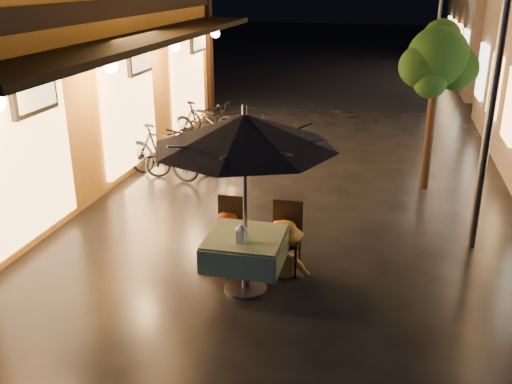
% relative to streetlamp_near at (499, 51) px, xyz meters
% --- Properties ---
extents(ground, '(90.00, 90.00, 0.00)m').
position_rel_streetlamp_near_xyz_m(ground, '(-3.00, -2.00, -2.92)').
color(ground, black).
rests_on(ground, ground).
extents(street_tree, '(1.43, 1.20, 3.15)m').
position_rel_streetlamp_near_xyz_m(street_tree, '(-0.59, 2.51, -0.50)').
color(street_tree, black).
rests_on(street_tree, ground).
extents(streetlamp_near, '(0.36, 0.36, 4.23)m').
position_rel_streetlamp_near_xyz_m(streetlamp_near, '(0.00, 0.00, 0.00)').
color(streetlamp_near, '#59595E').
rests_on(streetlamp_near, ground).
extents(streetlamp_far, '(0.36, 0.36, 4.23)m').
position_rel_streetlamp_near_xyz_m(streetlamp_far, '(0.00, 12.00, 0.00)').
color(streetlamp_far, '#59595E').
rests_on(streetlamp_far, ground).
extents(cafe_table, '(0.99, 0.99, 0.78)m').
position_rel_streetlamp_near_xyz_m(cafe_table, '(-3.04, -2.02, -2.33)').
color(cafe_table, '#59595E').
rests_on(cafe_table, ground).
extents(patio_umbrella, '(2.27, 2.27, 2.46)m').
position_rel_streetlamp_near_xyz_m(patio_umbrella, '(-3.04, -2.02, -0.77)').
color(patio_umbrella, '#59595E').
rests_on(patio_umbrella, ground).
extents(cafe_chair_left, '(0.42, 0.42, 0.97)m').
position_rel_streetlamp_near_xyz_m(cafe_chair_left, '(-3.44, -1.28, -2.38)').
color(cafe_chair_left, black).
rests_on(cafe_chair_left, ground).
extents(cafe_chair_right, '(0.42, 0.42, 0.97)m').
position_rel_streetlamp_near_xyz_m(cafe_chair_right, '(-2.64, -1.28, -2.38)').
color(cafe_chair_right, black).
rests_on(cafe_chair_right, ground).
extents(table_lantern, '(0.16, 0.16, 0.25)m').
position_rel_streetlamp_near_xyz_m(table_lantern, '(-3.04, -2.22, -2.00)').
color(table_lantern, white).
rests_on(table_lantern, cafe_table).
extents(person_orange, '(0.92, 0.82, 1.57)m').
position_rel_streetlamp_near_xyz_m(person_orange, '(-3.50, -1.42, -2.13)').
color(person_orange, orange).
rests_on(person_orange, ground).
extents(person_yellow, '(1.06, 0.73, 1.51)m').
position_rel_streetlamp_near_xyz_m(person_yellow, '(-2.65, -1.46, -2.16)').
color(person_yellow, orange).
rests_on(person_yellow, ground).
extents(bicycle_0, '(1.62, 0.98, 0.80)m').
position_rel_streetlamp_near_xyz_m(bicycle_0, '(-5.39, 2.08, -2.52)').
color(bicycle_0, black).
rests_on(bicycle_0, ground).
extents(bicycle_1, '(1.89, 1.00, 1.09)m').
position_rel_streetlamp_near_xyz_m(bicycle_1, '(-5.76, 1.90, -2.37)').
color(bicycle_1, black).
rests_on(bicycle_1, ground).
extents(bicycle_2, '(1.60, 0.70, 0.81)m').
position_rel_streetlamp_near_xyz_m(bicycle_2, '(-5.16, 3.30, -2.51)').
color(bicycle_2, black).
rests_on(bicycle_2, ground).
extents(bicycle_3, '(1.86, 1.23, 1.09)m').
position_rel_streetlamp_near_xyz_m(bicycle_3, '(-5.68, 4.14, -2.37)').
color(bicycle_3, black).
rests_on(bicycle_3, ground).
extents(bicycle_4, '(1.76, 1.06, 0.87)m').
position_rel_streetlamp_near_xyz_m(bicycle_4, '(-5.85, 5.33, -2.48)').
color(bicycle_4, black).
rests_on(bicycle_4, ground).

